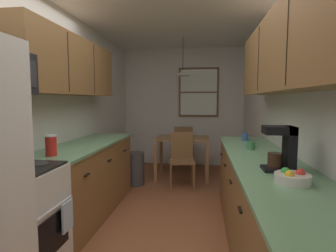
{
  "coord_description": "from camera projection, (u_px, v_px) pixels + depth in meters",
  "views": [
    {
      "loc": [
        0.44,
        -2.38,
        1.43
      ],
      "look_at": [
        -0.03,
        1.2,
        1.09
      ],
      "focal_mm": 29.08,
      "sensor_mm": 36.0,
      "label": 1
    }
  ],
  "objects": [
    {
      "name": "wall_right",
      "position": [
        280.0,
        113.0,
        3.24
      ],
      "size": [
        0.1,
        9.0,
        2.55
      ],
      "primitive_type": "cube",
      "color": "silver",
      "rests_on": "ground"
    },
    {
      "name": "mug_spare",
      "position": [
        245.0,
        137.0,
        3.57
      ],
      "size": [
        0.11,
        0.07,
        0.1
      ],
      "color": "#335999",
      "rests_on": "counter_right"
    },
    {
      "name": "wall_back",
      "position": [
        183.0,
        107.0,
        6.03
      ],
      "size": [
        4.4,
        0.1,
        2.55
      ],
      "primitive_type": "cube",
      "color": "silver",
      "rests_on": "ground"
    },
    {
      "name": "table_serving_bowl",
      "position": [
        177.0,
        135.0,
        5.03
      ],
      "size": [
        0.21,
        0.21,
        0.06
      ],
      "primitive_type": "cylinder",
      "color": "#E0D14C",
      "rests_on": "dining_table"
    },
    {
      "name": "pendant_light",
      "position": [
        183.0,
        73.0,
        4.88
      ],
      "size": [
        0.29,
        0.29,
        0.68
      ],
      "color": "black"
    },
    {
      "name": "stove_range",
      "position": [
        14.0,
        226.0,
        2.08
      ],
      "size": [
        0.66,
        0.62,
        1.1
      ],
      "color": "white",
      "rests_on": "ground"
    },
    {
      "name": "upper_cabinets_left",
      "position": [
        70.0,
        66.0,
        3.22
      ],
      "size": [
        0.33,
        2.07,
        0.67
      ],
      "color": "brown"
    },
    {
      "name": "dining_chair_far",
      "position": [
        184.0,
        146.0,
        5.57
      ],
      "size": [
        0.4,
        0.4,
        0.9
      ],
      "color": "brown",
      "rests_on": "ground"
    },
    {
      "name": "fruit_bowl",
      "position": [
        292.0,
        177.0,
        1.74
      ],
      "size": [
        0.22,
        0.22,
        0.09
      ],
      "color": "silver",
      "rests_on": "counter_right"
    },
    {
      "name": "dining_chair_near",
      "position": [
        182.0,
        157.0,
        4.46
      ],
      "size": [
        0.44,
        0.44,
        0.9
      ],
      "color": "brown",
      "rests_on": "ground"
    },
    {
      "name": "upper_cabinets_right",
      "position": [
        290.0,
        50.0,
        2.23
      ],
      "size": [
        0.33,
        2.87,
        0.69
      ],
      "color": "brown"
    },
    {
      "name": "mug_by_coffeemaker",
      "position": [
        251.0,
        145.0,
        2.93
      ],
      "size": [
        0.12,
        0.09,
        0.09
      ],
      "color": "#3F7F4C",
      "rests_on": "counter_right"
    },
    {
      "name": "wall_left",
      "position": [
        67.0,
        112.0,
        3.58
      ],
      "size": [
        0.1,
        9.0,
        2.55
      ],
      "primitive_type": "cube",
      "color": "silver",
      "rests_on": "ground"
    },
    {
      "name": "ceiling_slab",
      "position": [
        168.0,
        4.0,
        3.29
      ],
      "size": [
        4.4,
        9.0,
        0.08
      ],
      "primitive_type": "cube",
      "color": "white"
    },
    {
      "name": "back_window",
      "position": [
        199.0,
        92.0,
        5.88
      ],
      "size": [
        0.86,
        0.05,
        1.05
      ],
      "color": "brown"
    },
    {
      "name": "trash_bin",
      "position": [
        135.0,
        169.0,
        4.6
      ],
      "size": [
        0.32,
        0.32,
        0.55
      ],
      "primitive_type": "cylinder",
      "color": "#3F3F42",
      "rests_on": "ground"
    },
    {
      "name": "dining_table",
      "position": [
        183.0,
        144.0,
        5.0
      ],
      "size": [
        0.95,
        0.71,
        0.75
      ],
      "color": "olive",
      "rests_on": "ground"
    },
    {
      "name": "dish_towel",
      "position": [
        67.0,
        216.0,
        2.19
      ],
      "size": [
        0.02,
        0.16,
        0.24
      ],
      "primitive_type": "cube",
      "color": "silver"
    },
    {
      "name": "ground_plane",
      "position": [
        168.0,
        211.0,
        3.53
      ],
      "size": [
        12.0,
        12.0,
        0.0
      ],
      "primitive_type": "plane",
      "color": "brown"
    },
    {
      "name": "counter_left",
      "position": [
        86.0,
        179.0,
        3.38
      ],
      "size": [
        0.64,
        1.99,
        0.9
      ],
      "color": "brown",
      "rests_on": "ground"
    },
    {
      "name": "storage_canister",
      "position": [
        51.0,
        145.0,
        2.59
      ],
      "size": [
        0.11,
        0.11,
        0.2
      ],
      "color": "red",
      "rests_on": "counter_left"
    },
    {
      "name": "coffee_maker",
      "position": [
        283.0,
        148.0,
        2.03
      ],
      "size": [
        0.22,
        0.18,
        0.34
      ],
      "color": "black",
      "rests_on": "counter_right"
    },
    {
      "name": "counter_right",
      "position": [
        266.0,
        210.0,
        2.42
      ],
      "size": [
        0.64,
        3.19,
        0.9
      ],
      "color": "brown",
      "rests_on": "ground"
    }
  ]
}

